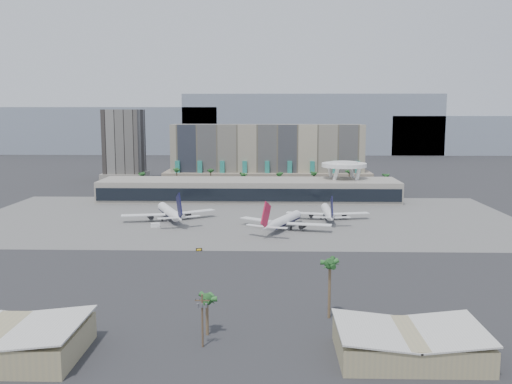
{
  "coord_description": "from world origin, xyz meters",
  "views": [
    {
      "loc": [
        12.99,
        -214.61,
        51.56
      ],
      "look_at": [
        5.95,
        40.0,
        14.88
      ],
      "focal_mm": 40.0,
      "sensor_mm": 36.0,
      "label": 1
    }
  ],
  "objects_px": {
    "service_vehicle_b": "(272,225)",
    "taxiway_sign": "(199,250)",
    "airliner_left": "(170,212)",
    "airliner_right": "(328,212)",
    "utility_pole": "(202,316)",
    "service_vehicle_a": "(155,225)",
    "airliner_centre": "(283,221)"
  },
  "relations": [
    {
      "from": "utility_pole",
      "to": "airliner_left",
      "type": "height_order",
      "value": "airliner_left"
    },
    {
      "from": "service_vehicle_a",
      "to": "utility_pole",
      "type": "bearing_deg",
      "value": -89.37
    },
    {
      "from": "airliner_left",
      "to": "taxiway_sign",
      "type": "relative_size",
      "value": 18.77
    },
    {
      "from": "service_vehicle_a",
      "to": "taxiway_sign",
      "type": "bearing_deg",
      "value": -74.78
    },
    {
      "from": "taxiway_sign",
      "to": "service_vehicle_b",
      "type": "bearing_deg",
      "value": 45.11
    },
    {
      "from": "service_vehicle_a",
      "to": "taxiway_sign",
      "type": "height_order",
      "value": "service_vehicle_a"
    },
    {
      "from": "airliner_left",
      "to": "airliner_right",
      "type": "distance_m",
      "value": 74.63
    },
    {
      "from": "utility_pole",
      "to": "service_vehicle_b",
      "type": "bearing_deg",
      "value": 83.37
    },
    {
      "from": "airliner_left",
      "to": "airliner_right",
      "type": "xyz_separation_m",
      "value": [
        74.5,
        4.4,
        -0.49
      ]
    },
    {
      "from": "utility_pole",
      "to": "taxiway_sign",
      "type": "xyz_separation_m",
      "value": [
        -11.73,
        85.98,
        -6.62
      ]
    },
    {
      "from": "service_vehicle_a",
      "to": "taxiway_sign",
      "type": "xyz_separation_m",
      "value": [
        24.82,
        -42.12,
        -0.44
      ]
    },
    {
      "from": "airliner_left",
      "to": "service_vehicle_a",
      "type": "distance_m",
      "value": 16.29
    },
    {
      "from": "service_vehicle_a",
      "to": "taxiway_sign",
      "type": "distance_m",
      "value": 48.89
    },
    {
      "from": "airliner_right",
      "to": "service_vehicle_b",
      "type": "height_order",
      "value": "airliner_right"
    },
    {
      "from": "airliner_left",
      "to": "airliner_centre",
      "type": "xyz_separation_m",
      "value": [
        52.9,
        -18.79,
        -0.2
      ]
    },
    {
      "from": "airliner_left",
      "to": "airliner_right",
      "type": "bearing_deg",
      "value": -19.17
    },
    {
      "from": "airliner_right",
      "to": "taxiway_sign",
      "type": "xyz_separation_m",
      "value": [
        -53.44,
        -62.07,
        -3.03
      ]
    },
    {
      "from": "service_vehicle_a",
      "to": "airliner_centre",
      "type": "bearing_deg",
      "value": -18.56
    },
    {
      "from": "airliner_left",
      "to": "taxiway_sign",
      "type": "distance_m",
      "value": 61.49
    },
    {
      "from": "utility_pole",
      "to": "airliner_centre",
      "type": "distance_m",
      "value": 126.51
    },
    {
      "from": "airliner_left",
      "to": "taxiway_sign",
      "type": "bearing_deg",
      "value": -92.49
    },
    {
      "from": "utility_pole",
      "to": "service_vehicle_b",
      "type": "xyz_separation_m",
      "value": [
        15.16,
        130.46,
        -6.24
      ]
    },
    {
      "from": "service_vehicle_b",
      "to": "taxiway_sign",
      "type": "distance_m",
      "value": 51.97
    },
    {
      "from": "airliner_left",
      "to": "airliner_right",
      "type": "relative_size",
      "value": 1.07
    },
    {
      "from": "utility_pole",
      "to": "airliner_right",
      "type": "distance_m",
      "value": 153.86
    },
    {
      "from": "airliner_centre",
      "to": "service_vehicle_b",
      "type": "relative_size",
      "value": 11.78
    },
    {
      "from": "utility_pole",
      "to": "service_vehicle_b",
      "type": "distance_m",
      "value": 131.48
    },
    {
      "from": "airliner_centre",
      "to": "service_vehicle_b",
      "type": "height_order",
      "value": "airliner_centre"
    },
    {
      "from": "utility_pole",
      "to": "taxiway_sign",
      "type": "relative_size",
      "value": 5.14
    },
    {
      "from": "airliner_left",
      "to": "service_vehicle_a",
      "type": "xyz_separation_m",
      "value": [
        -3.77,
        -15.55,
        -3.08
      ]
    },
    {
      "from": "utility_pole",
      "to": "airliner_left",
      "type": "relative_size",
      "value": 0.27
    },
    {
      "from": "airliner_centre",
      "to": "airliner_left",
      "type": "bearing_deg",
      "value": -175.94
    }
  ]
}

